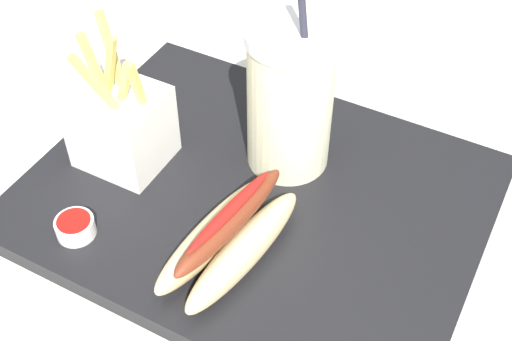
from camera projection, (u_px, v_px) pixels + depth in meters
name	position (u px, v px, depth m)	size (l,w,h in m)	color
ground_plane	(256.00, 211.00, 0.71)	(2.40, 2.40, 0.02)	silver
food_tray	(256.00, 198.00, 0.70)	(0.45, 0.35, 0.02)	black
soda_cup	(290.00, 99.00, 0.67)	(0.09, 0.09, 0.24)	beige
fries_basket	(121.00, 125.00, 0.69)	(0.09, 0.08, 0.16)	white
hot_dog_1	(231.00, 238.00, 0.61)	(0.08, 0.17, 0.07)	#E5C689
ketchup_cup_1	(75.00, 226.00, 0.64)	(0.04, 0.04, 0.02)	white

